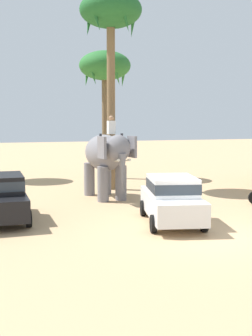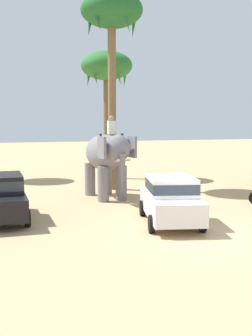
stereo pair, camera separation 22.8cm
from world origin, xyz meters
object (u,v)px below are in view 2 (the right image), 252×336
at_px(car_parked_far_side, 0,195).
at_px(palm_tree_near_hut, 112,18).
at_px(elephant_with_mahout, 107,156).
at_px(palm_tree_behind_elephant, 107,69).
at_px(car_sedan_foreground, 171,198).

bearing_deg(car_parked_far_side, palm_tree_near_hut, 44.49).
height_order(elephant_with_mahout, palm_tree_behind_elephant, palm_tree_behind_elephant).
bearing_deg(elephant_with_mahout, car_sedan_foreground, -80.42).
xyz_separation_m(elephant_with_mahout, palm_tree_behind_elephant, (1.81, 6.95, 4.82)).
bearing_deg(car_sedan_foreground, palm_tree_behind_elephant, 85.90).
bearing_deg(palm_tree_near_hut, car_sedan_foreground, -90.19).
relative_size(car_parked_far_side, palm_tree_behind_elephant, 0.52).
relative_size(car_sedan_foreground, elephant_with_mahout, 1.10).
height_order(elephant_with_mahout, palm_tree_near_hut, palm_tree_near_hut).
relative_size(car_sedan_foreground, palm_tree_near_hut, 0.43).
relative_size(car_parked_far_side, palm_tree_near_hut, 0.40).
distance_m(car_parked_far_side, palm_tree_behind_elephant, 13.49).
bearing_deg(car_sedan_foreground, elephant_with_mahout, 99.58).
bearing_deg(elephant_with_mahout, car_parked_far_side, -146.79).
distance_m(elephant_with_mahout, palm_tree_near_hut, 7.40).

